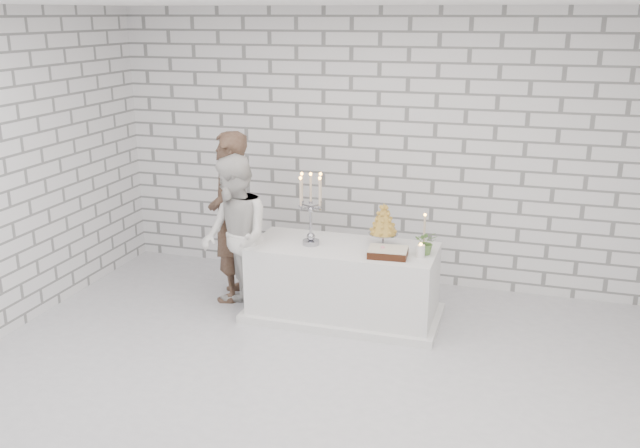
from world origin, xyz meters
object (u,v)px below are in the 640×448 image
(bride, at_px, (235,238))
(candelabra, at_px, (311,209))
(groom, at_px, (229,217))
(cake_table, at_px, (343,282))
(croquembouche, at_px, (383,225))

(bride, relative_size, candelabra, 2.26)
(groom, bearing_deg, candelabra, 67.54)
(cake_table, relative_size, groom, 1.01)
(candelabra, bearing_deg, croquembouche, 11.87)
(bride, height_order, candelabra, bride)
(groom, bearing_deg, cake_table, 72.67)
(cake_table, bearing_deg, candelabra, -171.20)
(groom, xyz_separation_m, croquembouche, (1.64, -0.06, 0.08))
(bride, bearing_deg, cake_table, 64.97)
(bride, height_order, croquembouche, bride)
(croquembouche, bearing_deg, bride, -165.96)
(bride, xyz_separation_m, candelabra, (0.72, 0.21, 0.30))
(cake_table, bearing_deg, bride, -166.11)
(croquembouche, bearing_deg, cake_table, -165.53)
(groom, height_order, croquembouche, groom)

